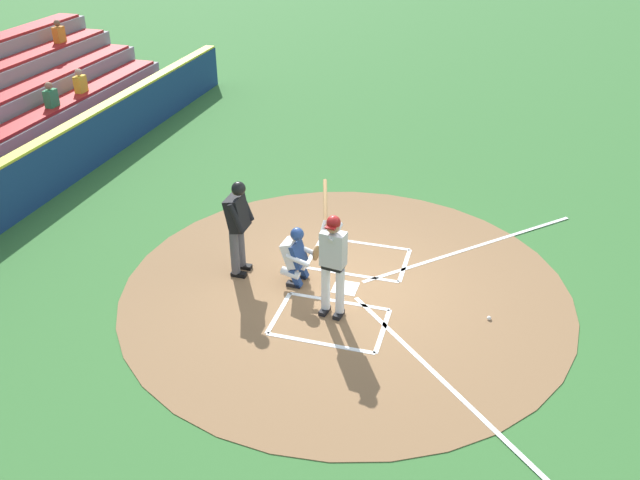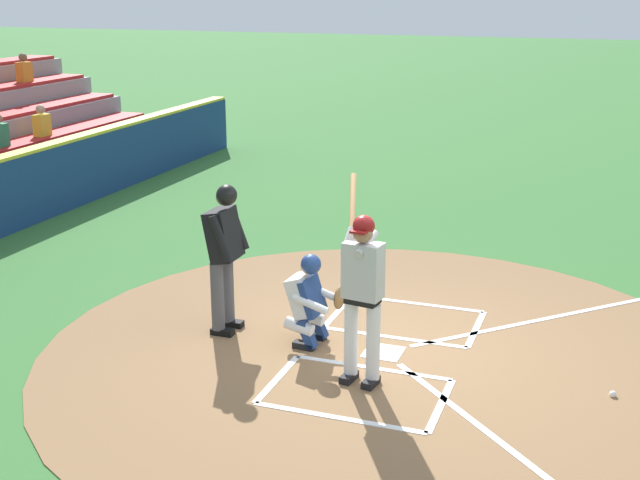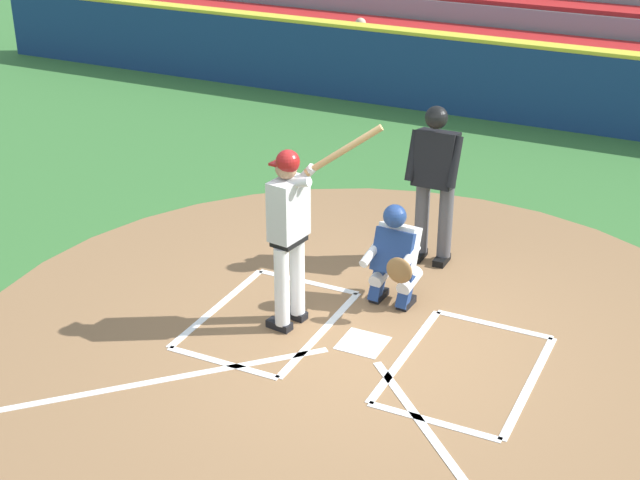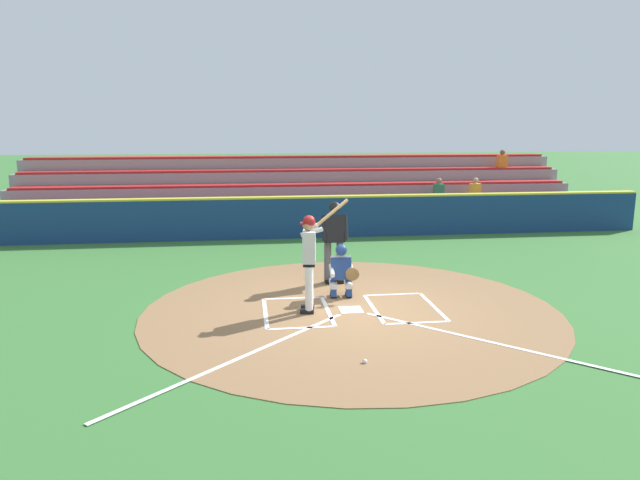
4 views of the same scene
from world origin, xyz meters
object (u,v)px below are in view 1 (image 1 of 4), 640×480
at_px(catcher, 297,254).
at_px(batter, 333,258).
at_px(plate_umpire, 238,222).
at_px(baseball, 489,318).

bearing_deg(catcher, batter, 48.67).
height_order(batter, plate_umpire, batter).
bearing_deg(catcher, plate_umpire, -90.58).
distance_m(batter, baseball, 2.84).
bearing_deg(batter, baseball, 101.93).
height_order(catcher, plate_umpire, plate_umpire).
xyz_separation_m(batter, baseball, (-0.54, 2.58, -1.06)).
xyz_separation_m(catcher, baseball, (0.21, 3.44, -0.55)).
distance_m(catcher, baseball, 3.49).
relative_size(batter, catcher, 1.88).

